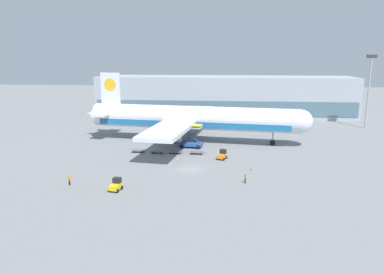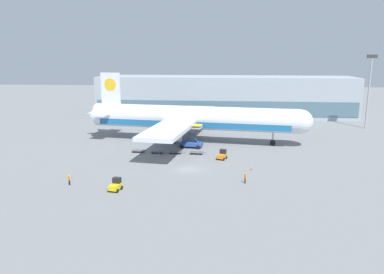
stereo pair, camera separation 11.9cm
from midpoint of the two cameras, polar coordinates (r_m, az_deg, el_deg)
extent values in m
plane|color=slate|center=(71.65, -0.43, -4.96)|extent=(400.00, 400.00, 0.00)
cube|color=#9EA8B2|center=(135.98, 5.00, 6.23)|extent=(90.00, 18.00, 14.00)
cube|color=slate|center=(127.32, 4.93, 4.40)|extent=(88.20, 0.20, 4.90)
cylinder|color=#9EA0A5|center=(121.81, 25.33, 5.96)|extent=(0.50, 0.50, 20.56)
cube|color=#333338|center=(121.31, 25.80, 11.01)|extent=(2.80, 0.50, 1.00)
cylinder|color=silver|center=(93.61, 0.18, 2.98)|extent=(52.32, 12.28, 5.80)
cube|color=#1E669E|center=(93.83, 0.18, 2.19)|extent=(48.18, 11.65, 1.45)
sphere|color=silver|center=(91.62, 16.27, 2.28)|extent=(5.68, 5.68, 5.68)
cone|color=silver|center=(102.38, -14.20, 3.41)|extent=(7.02, 6.27, 5.51)
cube|color=silver|center=(99.77, -12.26, 7.27)|extent=(5.21, 1.09, 8.00)
cylinder|color=yellow|center=(99.70, -12.28, 7.82)|extent=(3.24, 0.95, 3.20)
cube|color=silver|center=(100.93, -12.63, 3.70)|extent=(5.20, 13.35, 0.50)
cube|color=silver|center=(94.32, -1.37, 2.60)|extent=(13.96, 48.62, 0.90)
cylinder|color=#9EA0A5|center=(85.09, -3.01, 0.29)|extent=(4.52, 3.31, 2.80)
cylinder|color=#9EA0A5|center=(104.29, -0.01, 2.54)|extent=(4.52, 3.31, 2.80)
cylinder|color=#9EA0A5|center=(92.06, 12.27, 0.35)|extent=(0.36, 0.36, 4.00)
cylinder|color=black|center=(92.49, 12.21, -0.86)|extent=(1.40, 1.06, 1.30)
cylinder|color=#9EA0A5|center=(92.18, -2.78, 0.64)|extent=(0.36, 0.36, 4.00)
cylinder|color=black|center=(92.60, -2.77, -0.58)|extent=(1.40, 1.06, 1.30)
cylinder|color=#9EA0A5|center=(98.24, -1.79, 1.37)|extent=(0.36, 0.36, 4.00)
cylinder|color=black|center=(98.64, -1.78, 0.23)|extent=(1.40, 1.06, 1.30)
cube|color=#284C99|center=(88.46, -0.07, -1.08)|extent=(5.54, 3.63, 0.70)
cube|color=#B2B2B7|center=(87.61, -0.07, 1.49)|extent=(5.26, 3.45, 0.30)
cube|color=yellow|center=(87.51, -0.07, 1.85)|extent=(5.26, 3.45, 0.08)
cube|color=#284C99|center=(87.98, -0.07, 0.31)|extent=(4.25, 0.69, 3.80)
cube|color=#284C99|center=(87.98, -0.07, 0.31)|extent=(4.25, 0.69, 3.80)
cylinder|color=black|center=(89.57, 1.36, -1.14)|extent=(0.94, 0.47, 0.90)
cylinder|color=black|center=(86.71, 0.97, -1.59)|extent=(0.94, 0.47, 0.90)
cylinder|color=black|center=(90.40, -1.06, -1.01)|extent=(0.94, 0.47, 0.90)
cylinder|color=black|center=(87.57, -1.53, -1.45)|extent=(0.94, 0.47, 0.90)
cube|color=yellow|center=(61.79, -11.56, -7.40)|extent=(1.74, 2.49, 0.80)
cube|color=black|center=(62.06, -11.33, -6.47)|extent=(1.37, 1.08, 0.90)
cube|color=black|center=(62.92, -11.05, -7.28)|extent=(1.27, 0.36, 0.24)
cylinder|color=black|center=(62.90, -11.80, -7.44)|extent=(0.33, 0.63, 0.60)
cylinder|color=black|center=(62.31, -10.63, -7.58)|extent=(0.33, 0.63, 0.60)
cylinder|color=black|center=(61.55, -12.46, -7.92)|extent=(0.33, 0.63, 0.60)
cylinder|color=black|center=(60.95, -11.28, -8.07)|extent=(0.33, 0.63, 0.60)
cube|color=orange|center=(78.62, 4.62, -2.90)|extent=(2.08, 2.63, 0.80)
cube|color=black|center=(78.99, 4.79, -2.20)|extent=(1.47, 1.26, 0.90)
cube|color=black|center=(79.81, 4.92, -2.89)|extent=(1.24, 0.57, 0.24)
cylinder|color=black|center=(79.69, 4.34, -2.99)|extent=(0.43, 0.65, 0.60)
cylinder|color=black|center=(79.23, 5.29, -3.10)|extent=(0.43, 0.65, 0.60)
cylinder|color=black|center=(78.23, 3.93, -3.27)|extent=(0.43, 0.65, 0.60)
cylinder|color=black|center=(77.77, 4.89, -3.38)|extent=(0.43, 0.65, 0.60)
cube|color=#56565B|center=(84.86, -8.15, -2.05)|extent=(2.87, 1.64, 0.12)
cube|color=#56565B|center=(84.36, -6.94, -2.10)|extent=(0.90, 0.13, 0.08)
cylinder|color=black|center=(85.24, -7.39, -2.12)|extent=(0.37, 0.16, 0.36)
cylinder|color=black|center=(84.05, -7.62, -2.34)|extent=(0.37, 0.16, 0.36)
cylinder|color=black|center=(85.78, -8.65, -2.07)|extent=(0.37, 0.16, 0.36)
cylinder|color=black|center=(84.61, -8.90, -2.28)|extent=(0.37, 0.16, 0.36)
cube|color=#56565B|center=(83.58, -5.27, -2.19)|extent=(2.87, 1.64, 0.12)
cube|color=#56565B|center=(83.17, -4.03, -2.24)|extent=(0.90, 0.13, 0.08)
cylinder|color=black|center=(84.02, -4.52, -2.27)|extent=(0.37, 0.16, 0.36)
cylinder|color=black|center=(82.82, -4.72, -2.49)|extent=(0.37, 0.16, 0.36)
cylinder|color=black|center=(84.47, -5.82, -2.22)|extent=(0.37, 0.16, 0.36)
cylinder|color=black|center=(83.28, -6.03, -2.44)|extent=(0.37, 0.16, 0.36)
cube|color=#56565B|center=(83.04, -2.53, -2.25)|extent=(2.87, 1.64, 0.12)
cube|color=#56565B|center=(82.71, -1.27, -2.30)|extent=(0.90, 0.13, 0.08)
cylinder|color=black|center=(83.53, -1.79, -2.33)|extent=(0.37, 0.16, 0.36)
cylinder|color=black|center=(82.31, -1.94, -2.55)|extent=(0.37, 0.16, 0.36)
cylinder|color=black|center=(83.89, -3.11, -2.27)|extent=(0.37, 0.16, 0.36)
cylinder|color=black|center=(82.68, -3.28, -2.49)|extent=(0.37, 0.16, 0.36)
cube|color=#56565B|center=(82.45, 0.75, -2.34)|extent=(2.87, 1.64, 0.12)
cube|color=#56565B|center=(82.23, 2.02, -2.39)|extent=(0.90, 0.13, 0.08)
cylinder|color=black|center=(83.00, 1.48, -2.42)|extent=(0.37, 0.16, 0.36)
cylinder|color=black|center=(81.78, 1.37, -2.64)|extent=(0.37, 0.16, 0.36)
cylinder|color=black|center=(83.25, 0.14, -2.37)|extent=(0.37, 0.16, 0.36)
cylinder|color=black|center=(82.03, 0.01, -2.59)|extent=(0.37, 0.16, 0.36)
cylinder|color=black|center=(66.43, -18.17, -6.61)|extent=(0.14, 0.14, 0.88)
cylinder|color=black|center=(66.28, -18.07, -6.64)|extent=(0.14, 0.14, 0.88)
cube|color=orange|center=(66.12, -18.16, -5.99)|extent=(0.42, 0.37, 0.66)
cylinder|color=orange|center=(66.29, -18.29, -5.92)|extent=(0.09, 0.09, 0.60)
cylinder|color=orange|center=(65.92, -18.04, -6.00)|extent=(0.09, 0.09, 0.60)
sphere|color=#DBB28E|center=(65.98, -18.19, -5.62)|extent=(0.24, 0.24, 0.24)
sphere|color=yellow|center=(65.96, -18.19, -5.56)|extent=(0.23, 0.23, 0.23)
cylinder|color=black|center=(64.56, 8.18, -6.65)|extent=(0.14, 0.14, 0.87)
cylinder|color=black|center=(64.73, 8.11, -6.60)|extent=(0.14, 0.14, 0.87)
cube|color=orange|center=(64.40, 8.16, -5.98)|extent=(0.33, 0.41, 0.65)
cylinder|color=orange|center=(64.18, 8.25, -6.02)|extent=(0.09, 0.09, 0.59)
cylinder|color=orange|center=(64.60, 8.08, -5.89)|extent=(0.09, 0.09, 0.59)
sphere|color=#846047|center=(64.26, 8.18, -5.61)|extent=(0.24, 0.24, 0.24)
sphere|color=yellow|center=(64.24, 8.18, -5.55)|extent=(0.22, 0.22, 0.22)
cube|color=black|center=(72.38, 9.04, -4.93)|extent=(0.40, 0.40, 0.04)
cone|color=orange|center=(72.28, 9.05, -4.67)|extent=(0.32, 0.32, 0.65)
cylinder|color=white|center=(72.27, 9.05, -4.64)|extent=(0.19, 0.19, 0.09)
camera|label=1|loc=(0.06, -89.96, 0.01)|focal=35.00mm
camera|label=2|loc=(0.06, 90.04, -0.01)|focal=35.00mm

